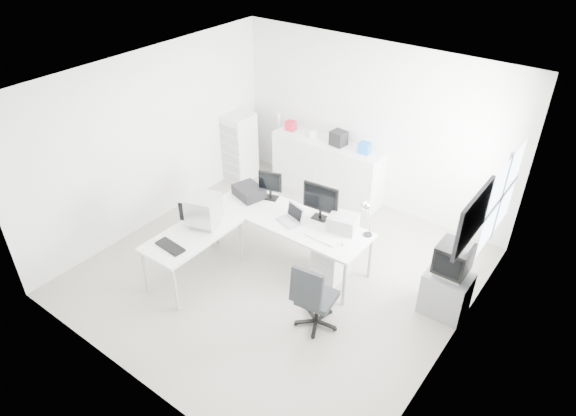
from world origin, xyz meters
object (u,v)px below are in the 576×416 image
Objects in this scene: laptop at (288,216)px; tv_cabinet at (446,293)px; drawer_pedestal at (331,259)px; crt_tv at (453,261)px; laser_printer at (343,222)px; filing_cabinet at (240,147)px; crt_monitor at (204,211)px; inkjet_printer at (249,192)px; lcd_monitor_large at (321,202)px; main_desk at (290,239)px; sideboard at (327,168)px; side_desk at (195,255)px; lcd_monitor_small at (270,185)px; office_chair at (317,295)px.

laptop reaches higher than tv_cabinet.
drawer_pedestal is 1.20× the size of crt_tv.
laptop is at bearing -167.70° from laser_printer.
filing_cabinet is at bearing 166.20° from crt_tv.
crt_tv is (3.12, 1.19, -0.14)m from crt_monitor.
laser_printer is at bearing 40.87° from laptop.
inkjet_printer is at bearing 178.15° from drawer_pedestal.
laser_printer is (0.40, -0.03, -0.17)m from lcd_monitor_large.
laptop is 1.18m from crt_monitor.
main_desk reaches higher than drawer_pedestal.
sideboard is (0.24, 2.77, -0.47)m from crt_monitor.
main_desk is 0.97m from inkjet_printer.
side_desk is 2.13m from laser_printer.
crt_monitor is at bearing -159.09° from tv_cabinet.
sideboard reaches higher than main_desk.
tv_cabinet is at bearing -7.64° from laser_printer.
lcd_monitor_large reaches higher than drawer_pedestal.
laser_printer reaches higher than side_desk.
filing_cabinet reaches higher than tv_cabinet.
filing_cabinet is at bearing 118.38° from side_desk.
side_desk is 2.80× the size of crt_tv.
lcd_monitor_large is 2.06m from tv_cabinet.
filing_cabinet is (-1.38, 2.30, -0.34)m from crt_monitor.
crt_tv reaches higher than side_desk.
filing_cabinet reaches higher than laptop.
inkjet_printer is 1.00× the size of lcd_monitor_small.
tv_cabinet is at bearing -28.73° from sideboard.
inkjet_printer is 0.99× the size of crt_monitor.
lcd_monitor_large is at bearing -177.23° from tv_cabinet.
laptop is at bearing -168.73° from crt_tv.
drawer_pedestal is 1.58× the size of laser_printer.
inkjet_printer is (-0.85, 0.10, 0.46)m from main_desk.
inkjet_printer is 1.33× the size of laptop.
office_chair reaches higher than tv_cabinet.
laptop is 0.68× the size of crt_tv.
lcd_monitor_large is 1.11× the size of crt_tv.
crt_tv is 3.31m from sideboard.
drawer_pedestal is 1.44m from lcd_monitor_small.
tv_cabinet is at bearing -15.50° from lcd_monitor_small.
laptop is (-0.30, -0.35, -0.17)m from lcd_monitor_large.
crt_monitor is 0.47× the size of office_chair.
main_desk reaches higher than tv_cabinet.
office_chair is (0.31, -1.08, -0.36)m from laser_printer.
crt_monitor is 0.36× the size of filing_cabinet.
crt_tv is at bearing 37.31° from office_chair.
crt_tv is at bearing -15.50° from lcd_monitor_small.
inkjet_printer is 0.91× the size of crt_tv.
laptop is (0.90, -0.20, 0.03)m from inkjet_printer.
lcd_monitor_small reaches higher than laptop.
side_desk is 1.28m from inkjet_printer.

